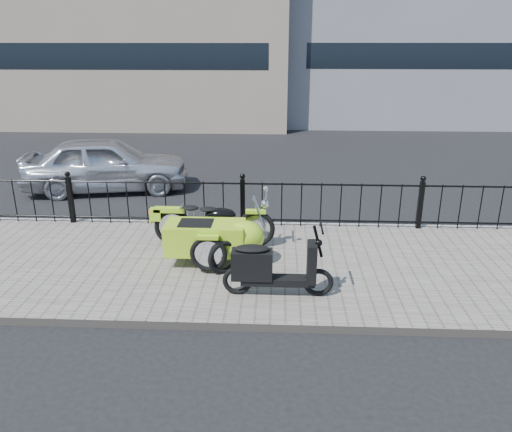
{
  "coord_description": "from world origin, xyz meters",
  "views": [
    {
      "loc": [
        0.71,
        -8.13,
        3.71
      ],
      "look_at": [
        0.33,
        -0.1,
        0.82
      ],
      "focal_mm": 35.0,
      "sensor_mm": 36.0,
      "label": 1
    }
  ],
  "objects_px": {
    "motorcycle_sidecar": "(217,234)",
    "spare_tire": "(224,257)",
    "sedan_car": "(106,164)",
    "scooter": "(270,268)"
  },
  "relations": [
    {
      "from": "scooter",
      "to": "spare_tire",
      "type": "bearing_deg",
      "value": 138.05
    },
    {
      "from": "motorcycle_sidecar",
      "to": "spare_tire",
      "type": "relative_size",
      "value": 4.09
    },
    {
      "from": "motorcycle_sidecar",
      "to": "scooter",
      "type": "xyz_separation_m",
      "value": [
        0.91,
        -1.17,
        -0.05
      ]
    },
    {
      "from": "motorcycle_sidecar",
      "to": "scooter",
      "type": "relative_size",
      "value": 1.4
    },
    {
      "from": "spare_tire",
      "to": "sedan_car",
      "type": "relative_size",
      "value": 0.14
    },
    {
      "from": "scooter",
      "to": "sedan_car",
      "type": "relative_size",
      "value": 0.4
    },
    {
      "from": "motorcycle_sidecar",
      "to": "sedan_car",
      "type": "relative_size",
      "value": 0.56
    },
    {
      "from": "motorcycle_sidecar",
      "to": "sedan_car",
      "type": "height_order",
      "value": "sedan_car"
    },
    {
      "from": "scooter",
      "to": "spare_tire",
      "type": "height_order",
      "value": "scooter"
    },
    {
      "from": "spare_tire",
      "to": "scooter",
      "type": "bearing_deg",
      "value": -41.95
    }
  ]
}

